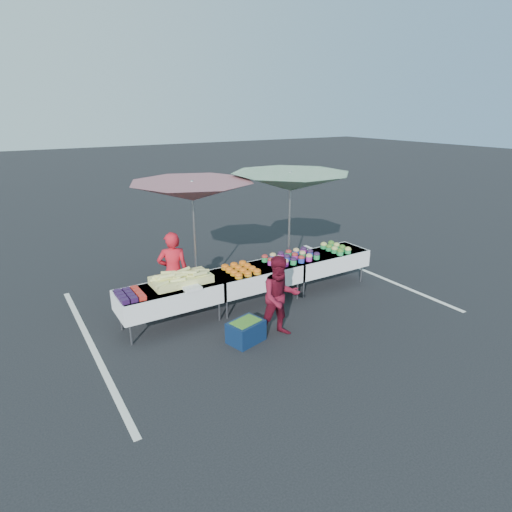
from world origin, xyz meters
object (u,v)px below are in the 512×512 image
umbrella_left (192,192)px  storage_bin (246,331)px  table_center (256,276)px  customer (280,297)px  table_right (326,260)px  table_left (170,296)px  vendor (173,272)px  umbrella_right (290,183)px

umbrella_left → storage_bin: bearing=-90.6°
table_center → customer: size_ratio=1.29×
table_right → customer: customer is taller
table_center → storage_bin: bearing=-128.2°
table_left → storage_bin: bearing=-54.7°
umbrella_left → table_center: bearing=-40.8°
table_right → storage_bin: bearing=-156.3°
table_left → umbrella_left: 2.02m
vendor → umbrella_left: umbrella_left is taller
table_left → umbrella_right: 3.37m
table_left → storage_bin: size_ratio=2.81×
umbrella_right → vendor: bearing=176.7°
customer → storage_bin: 0.81m
umbrella_left → storage_bin: 2.85m
vendor → storage_bin: vendor is taller
umbrella_left → storage_bin: (-0.02, -2.00, -2.03)m
table_right → umbrella_right: (-0.72, 0.40, 1.70)m
table_right → customer: bearing=-148.2°
table_center → umbrella_left: size_ratio=0.75×
table_center → vendor: size_ratio=1.18×
storage_bin → umbrella_left: bearing=74.8°
table_center → customer: bearing=-104.6°
vendor → table_right: bearing=-170.0°
customer → umbrella_right: 2.73m
table_right → umbrella_right: bearing=150.9°
table_right → vendor: 3.36m
table_left → table_center: (1.80, 0.00, 0.00)m
umbrella_left → umbrella_right: size_ratio=0.77×
table_left → customer: customer is taller
table_center → umbrella_right: size_ratio=0.58×
table_center → storage_bin: size_ratio=2.81×
table_left → vendor: (0.29, 0.55, 0.21)m
table_left → umbrella_left: umbrella_left is taller
table_left → umbrella_right: umbrella_right is taller
vendor → customer: bearing=141.2°
table_right → umbrella_left: bearing=163.6°
storage_bin → table_left: bearing=110.7°
table_left → customer: size_ratio=1.29×
umbrella_left → table_right: bearing=-16.4°
table_right → umbrella_right: 1.89m
customer → storage_bin: bearing=-178.7°
table_center → storage_bin: table_center is taller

